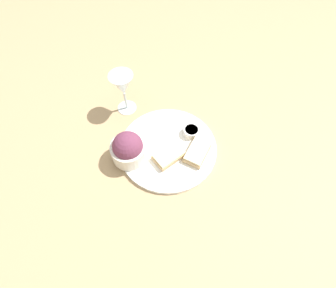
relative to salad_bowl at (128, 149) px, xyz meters
name	(u,v)px	position (x,y,z in m)	size (l,w,h in m)	color
ground_plane	(168,149)	(-0.13, 0.04, -0.06)	(4.00, 4.00, 0.00)	tan
dinner_plate	(168,148)	(-0.13, 0.04, -0.05)	(0.34, 0.34, 0.01)	white
salad_bowl	(128,149)	(0.00, 0.00, 0.00)	(0.12, 0.12, 0.11)	silver
sauce_ramekin	(191,131)	(-0.23, 0.04, -0.03)	(0.06, 0.06, 0.03)	white
cheese_toast_near	(197,152)	(-0.19, 0.12, -0.03)	(0.12, 0.10, 0.03)	tan
cheese_toast_far	(169,155)	(-0.11, 0.08, -0.03)	(0.11, 0.07, 0.03)	tan
wine_glass	(123,86)	(-0.10, -0.20, 0.06)	(0.09, 0.09, 0.17)	silver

